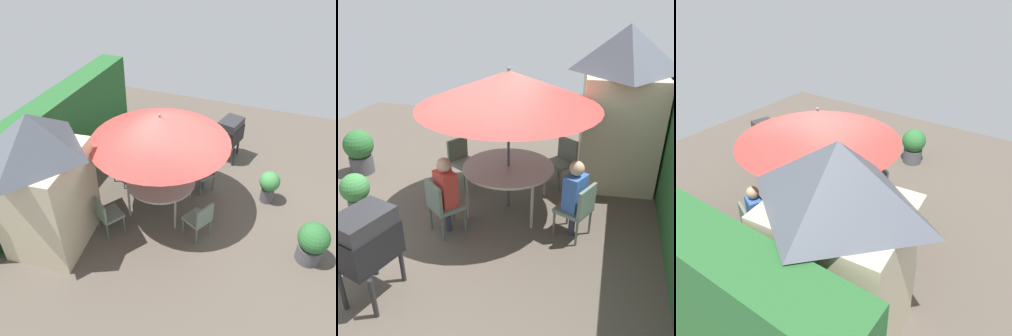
# 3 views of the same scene
# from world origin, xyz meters

# --- Properties ---
(ground_plane) EXTENTS (11.00, 11.00, 0.00)m
(ground_plane) POSITION_xyz_m (0.00, 0.00, 0.00)
(ground_plane) COLOR brown
(garden_shed) EXTENTS (1.87, 1.63, 2.95)m
(garden_shed) POSITION_xyz_m (-2.02, 2.35, 1.51)
(garden_shed) COLOR #C6B793
(garden_shed) RESTS_ON ground
(patio_table) EXTENTS (1.55, 1.55, 0.78)m
(patio_table) POSITION_xyz_m (-0.35, 0.63, 0.73)
(patio_table) COLOR #B2ADA3
(patio_table) RESTS_ON ground
(patio_umbrella) EXTENTS (2.93, 2.93, 2.43)m
(patio_umbrella) POSITION_xyz_m (-0.35, 0.63, 2.09)
(patio_umbrella) COLOR #4C4C51
(patio_umbrella) RESTS_ON ground
(bbq_grill) EXTENTS (0.81, 0.66, 1.20)m
(bbq_grill) POSITION_xyz_m (2.14, -0.39, 0.85)
(bbq_grill) COLOR black
(bbq_grill) RESTS_ON ground
(chair_near_shed) EXTENTS (0.65, 0.65, 0.90)m
(chair_near_shed) POSITION_xyz_m (0.69, -0.13, 0.52)
(chair_near_shed) COLOR slate
(chair_near_shed) RESTS_ON ground
(chair_far_side) EXTENTS (0.61, 0.61, 0.90)m
(chair_far_side) POSITION_xyz_m (0.22, 1.89, 0.52)
(chair_far_side) COLOR slate
(chair_far_side) RESTS_ON ground
(chair_toward_hedge) EXTENTS (0.64, 0.64, 0.90)m
(chair_toward_hedge) POSITION_xyz_m (-1.49, 1.41, 0.52)
(chair_toward_hedge) COLOR slate
(chair_toward_hedge) RESTS_ON ground
(chair_toward_house) EXTENTS (0.62, 0.63, 0.90)m
(chair_toward_house) POSITION_xyz_m (-0.94, -0.47, 0.52)
(chair_toward_house) COLOR slate
(chair_toward_house) RESTS_ON ground
(potted_plant_by_shed) EXTENTS (0.47, 0.47, 0.81)m
(potted_plant_by_shed) POSITION_xyz_m (0.72, -1.65, 0.48)
(potted_plant_by_shed) COLOR #4C4C51
(potted_plant_by_shed) RESTS_ON ground
(potted_plant_by_grill) EXTENTS (0.60, 0.60, 0.92)m
(potted_plant_by_grill) POSITION_xyz_m (-0.78, -2.67, 0.50)
(potted_plant_by_grill) COLOR #4C4C51
(potted_plant_by_grill) RESTS_ON ground
(person_in_red) EXTENTS (0.39, 0.42, 1.26)m
(person_in_red) POSITION_xyz_m (0.62, -0.08, 0.78)
(person_in_red) COLOR #CC3D33
(person_in_red) RESTS_ON ground
(person_in_blue) EXTENTS (0.41, 0.36, 1.26)m
(person_in_blue) POSITION_xyz_m (0.18, 1.81, 0.78)
(person_in_blue) COLOR #3866B2
(person_in_blue) RESTS_ON ground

